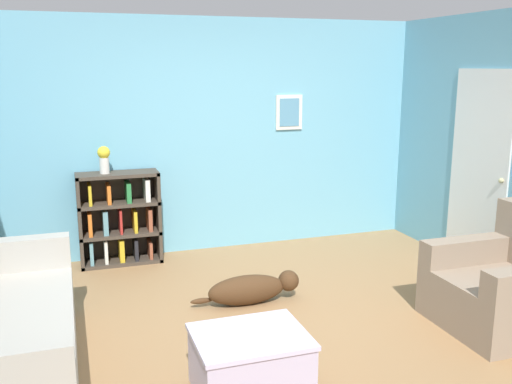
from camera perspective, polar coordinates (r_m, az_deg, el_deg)
ground_plane at (r=4.73m, az=1.58°, el=-13.53°), size 14.00×14.00×0.00m
wall_back at (r=6.46m, az=-5.20°, el=5.56°), size 5.60×0.13×2.60m
bookshelf at (r=6.25m, az=-13.49°, el=-2.68°), size 0.85×0.33×0.99m
recliner_chair at (r=5.10m, az=23.91°, el=-8.62°), size 0.96×0.94×0.94m
coffee_table at (r=3.82m, az=-0.57°, el=-16.61°), size 0.72×0.58×0.41m
dog at (r=5.14m, az=-0.42°, el=-9.65°), size 1.00×0.24×0.27m
vase at (r=6.09m, az=-14.96°, el=3.29°), size 0.13×0.13×0.29m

